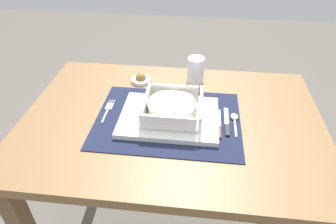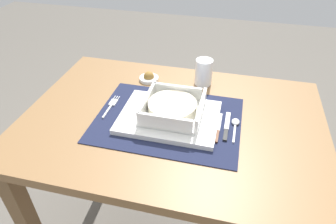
{
  "view_description": "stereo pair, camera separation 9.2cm",
  "coord_description": "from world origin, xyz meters",
  "px_view_note": "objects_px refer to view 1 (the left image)",
  "views": [
    {
      "loc": [
        0.07,
        -0.75,
        1.29
      ],
      "look_at": [
        -0.01,
        -0.01,
        0.74
      ],
      "focal_mm": 32.21,
      "sensor_mm": 36.0,
      "label": 1
    },
    {
      "loc": [
        0.17,
        -0.73,
        1.29
      ],
      "look_at": [
        -0.01,
        -0.01,
        0.74
      ],
      "focal_mm": 32.21,
      "sensor_mm": 36.0,
      "label": 2
    }
  ],
  "objects_px": {
    "fork": "(108,109)",
    "spoon": "(235,119)",
    "bread_knife": "(219,125)",
    "condiment_saucer": "(141,79)",
    "dining_table": "(172,144)",
    "porridge_bowl": "(173,108)",
    "drinking_glass": "(196,71)",
    "butter_knife": "(227,123)"
  },
  "relations": [
    {
      "from": "porridge_bowl",
      "to": "butter_knife",
      "type": "distance_m",
      "value": 0.17
    },
    {
      "from": "dining_table",
      "to": "butter_knife",
      "type": "bearing_deg",
      "value": -5.0
    },
    {
      "from": "fork",
      "to": "butter_knife",
      "type": "bearing_deg",
      "value": -4.82
    },
    {
      "from": "bread_knife",
      "to": "spoon",
      "type": "bearing_deg",
      "value": 34.81
    },
    {
      "from": "dining_table",
      "to": "butter_knife",
      "type": "height_order",
      "value": "butter_knife"
    },
    {
      "from": "butter_knife",
      "to": "condiment_saucer",
      "type": "xyz_separation_m",
      "value": [
        -0.31,
        0.22,
        0.0
      ]
    },
    {
      "from": "porridge_bowl",
      "to": "fork",
      "type": "height_order",
      "value": "porridge_bowl"
    },
    {
      "from": "fork",
      "to": "spoon",
      "type": "bearing_deg",
      "value": -1.57
    },
    {
      "from": "bread_knife",
      "to": "drinking_glass",
      "type": "height_order",
      "value": "drinking_glass"
    },
    {
      "from": "dining_table",
      "to": "drinking_glass",
      "type": "xyz_separation_m",
      "value": [
        0.06,
        0.23,
        0.16
      ]
    },
    {
      "from": "dining_table",
      "to": "condiment_saucer",
      "type": "height_order",
      "value": "condiment_saucer"
    },
    {
      "from": "bread_knife",
      "to": "condiment_saucer",
      "type": "bearing_deg",
      "value": 140.9
    },
    {
      "from": "fork",
      "to": "drinking_glass",
      "type": "xyz_separation_m",
      "value": [
        0.27,
        0.21,
        0.04
      ]
    },
    {
      "from": "spoon",
      "to": "condiment_saucer",
      "type": "relative_size",
      "value": 1.54
    },
    {
      "from": "spoon",
      "to": "butter_knife",
      "type": "bearing_deg",
      "value": -142.87
    },
    {
      "from": "porridge_bowl",
      "to": "fork",
      "type": "xyz_separation_m",
      "value": [
        -0.21,
        0.02,
        -0.03
      ]
    },
    {
      "from": "porridge_bowl",
      "to": "butter_knife",
      "type": "bearing_deg",
      "value": -3.68
    },
    {
      "from": "condiment_saucer",
      "to": "bread_knife",
      "type": "bearing_deg",
      "value": -39.59
    },
    {
      "from": "bread_knife",
      "to": "porridge_bowl",
      "type": "bearing_deg",
      "value": 171.17
    },
    {
      "from": "fork",
      "to": "drinking_glass",
      "type": "distance_m",
      "value": 0.35
    },
    {
      "from": "porridge_bowl",
      "to": "fork",
      "type": "relative_size",
      "value": 1.42
    },
    {
      "from": "fork",
      "to": "spoon",
      "type": "xyz_separation_m",
      "value": [
        0.4,
        -0.01,
        0.0
      ]
    },
    {
      "from": "bread_knife",
      "to": "condiment_saucer",
      "type": "relative_size",
      "value": 1.94
    },
    {
      "from": "spoon",
      "to": "porridge_bowl",
      "type": "bearing_deg",
      "value": 179.43
    },
    {
      "from": "dining_table",
      "to": "spoon",
      "type": "bearing_deg",
      "value": 1.81
    },
    {
      "from": "spoon",
      "to": "drinking_glass",
      "type": "xyz_separation_m",
      "value": [
        -0.13,
        0.22,
        0.04
      ]
    },
    {
      "from": "porridge_bowl",
      "to": "butter_knife",
      "type": "relative_size",
      "value": 1.3
    },
    {
      "from": "drinking_glass",
      "to": "fork",
      "type": "bearing_deg",
      "value": -141.64
    },
    {
      "from": "porridge_bowl",
      "to": "bread_knife",
      "type": "relative_size",
      "value": 1.29
    },
    {
      "from": "dining_table",
      "to": "spoon",
      "type": "distance_m",
      "value": 0.23
    },
    {
      "from": "spoon",
      "to": "bread_knife",
      "type": "bearing_deg",
      "value": -149.36
    },
    {
      "from": "drinking_glass",
      "to": "condiment_saucer",
      "type": "relative_size",
      "value": 1.34
    },
    {
      "from": "butter_knife",
      "to": "bread_knife",
      "type": "distance_m",
      "value": 0.03
    },
    {
      "from": "bread_knife",
      "to": "drinking_glass",
      "type": "xyz_separation_m",
      "value": [
        -0.08,
        0.26,
        0.04
      ]
    },
    {
      "from": "dining_table",
      "to": "porridge_bowl",
      "type": "distance_m",
      "value": 0.15
    },
    {
      "from": "dining_table",
      "to": "fork",
      "type": "height_order",
      "value": "fork"
    },
    {
      "from": "condiment_saucer",
      "to": "dining_table",
      "type": "bearing_deg",
      "value": -56.33
    },
    {
      "from": "porridge_bowl",
      "to": "butter_knife",
      "type": "xyz_separation_m",
      "value": [
        0.17,
        -0.01,
        -0.03
      ]
    },
    {
      "from": "spoon",
      "to": "bread_knife",
      "type": "relative_size",
      "value": 0.79
    },
    {
      "from": "fork",
      "to": "condiment_saucer",
      "type": "relative_size",
      "value": 1.76
    },
    {
      "from": "porridge_bowl",
      "to": "condiment_saucer",
      "type": "height_order",
      "value": "porridge_bowl"
    },
    {
      "from": "butter_knife",
      "to": "condiment_saucer",
      "type": "relative_size",
      "value": 1.92
    }
  ]
}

